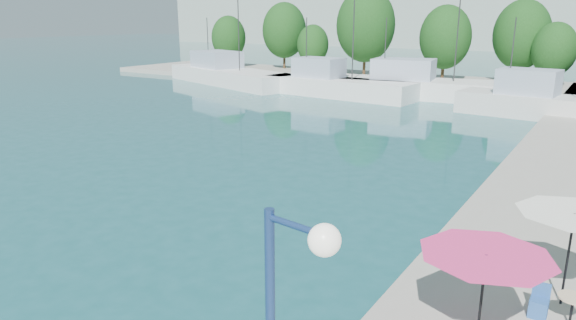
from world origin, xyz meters
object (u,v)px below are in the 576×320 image
Objects in this scene: trawler_01 at (228,75)px; trawler_04 at (550,105)px; trawler_03 at (427,87)px; umbrella_white at (573,223)px; umbrella_pink at (485,266)px; trawler_02 at (335,86)px.

trawler_01 is 1.40× the size of trawler_04.
trawler_01 is 24.21m from trawler_03.
trawler_03 reaches higher than umbrella_white.
trawler_04 is at bearing 94.19° from umbrella_pink.
trawler_03 reaches higher than umbrella_pink.
umbrella_white is at bearing 67.38° from umbrella_pink.
trawler_04 is at bearing -0.01° from trawler_02.
trawler_03 is at bearing 160.60° from trawler_04.
trawler_03 is 1.33× the size of trawler_04.
trawler_03 is 7.17× the size of umbrella_pink.
trawler_04 is (35.92, -3.86, 0.00)m from trawler_01.
trawler_04 is (11.77, -5.55, 0.00)m from trawler_03.
trawler_04 is 34.75m from umbrella_pink.
umbrella_pink is 3.53m from umbrella_white.
trawler_02 is at bearing -178.93° from trawler_04.
umbrella_pink is at bearing -53.25° from trawler_02.
trawler_01 is at bearing 175.06° from trawler_03.
trawler_03 is at bearing 112.99° from umbrella_white.
trawler_01 is 36.13m from trawler_04.
trawler_03 is at bearing 22.85° from trawler_01.
trawler_02 reaches higher than umbrella_white.
trawler_01 is 53.18m from umbrella_white.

